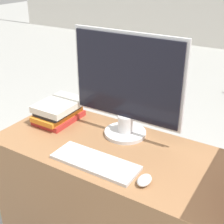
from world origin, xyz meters
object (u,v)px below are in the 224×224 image
mouse (144,180)px  book_stack (59,111)px  keyboard (95,162)px  monitor (126,85)px

mouse → book_stack: bearing=159.5°
keyboard → book_stack: bearing=149.9°
monitor → book_stack: (-0.40, -0.06, -0.22)m
mouse → book_stack: 0.71m
mouse → keyboard: bearing=177.9°
mouse → book_stack: (-0.67, 0.25, 0.04)m
keyboard → mouse: mouse is taller
monitor → mouse: size_ratio=7.13×
monitor → book_stack: size_ratio=2.12×
monitor → book_stack: 0.46m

